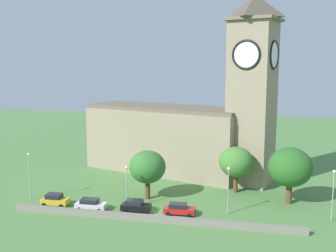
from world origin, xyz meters
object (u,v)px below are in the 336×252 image
car_yellow (55,200)px  tree_churchyard (236,162)px  car_black (136,206)px  church (187,126)px  tree_by_tower (147,167)px  streetlamp_west_end (29,169)px  tree_riverside_west (290,167)px  streetlamp_east_mid (333,187)px  car_white (91,204)px  car_red (179,209)px  streetlamp_west_mid (127,180)px  streetlamp_central (228,183)px

car_yellow → tree_churchyard: bearing=25.6°
car_yellow → car_black: 12.71m
church → tree_by_tower: bearing=-102.5°
tree_by_tower → streetlamp_west_end: bearing=-165.9°
car_yellow → tree_riverside_west: size_ratio=0.47×
streetlamp_east_mid → tree_churchyard: (-13.58, 10.01, 0.36)m
car_white → streetlamp_west_end: streetlamp_west_end is taller
car_red → tree_riverside_west: size_ratio=0.51×
streetlamp_west_mid → streetlamp_east_mid: bearing=2.5°
church → streetlamp_central: 22.69m
car_white → car_red: size_ratio=1.03×
car_yellow → tree_churchyard: (26.33, 12.64, 4.23)m
streetlamp_west_end → tree_riverside_west: bearing=10.1°
car_red → streetlamp_east_mid: streetlamp_east_mid is taller
streetlamp_west_mid → streetlamp_west_end: bearing=178.9°
streetlamp_central → streetlamp_east_mid: size_ratio=0.96×
car_white → streetlamp_east_mid: bearing=5.3°
tree_churchyard → car_black: bearing=-137.4°
car_white → tree_churchyard: tree_churchyard is taller
streetlamp_west_end → tree_riverside_west: 40.43m
car_black → streetlamp_central: size_ratio=0.62×
church → streetlamp_central: bearing=-64.9°
car_white → streetlamp_central: bearing=7.9°
streetlamp_west_mid → car_red: bearing=-6.6°
car_black → streetlamp_west_mid: 4.06m
streetlamp_east_mid → church: bearing=140.0°
church → tree_churchyard: 14.49m
streetlamp_central → streetlamp_east_mid: bearing=1.6°
church → tree_churchyard: church is taller
car_black → car_red: 6.37m
streetlamp_west_end → streetlamp_west_mid: bearing=-1.1°
car_yellow → streetlamp_central: streetlamp_central is taller
car_black → streetlamp_east_mid: 27.59m
car_yellow → car_white: bearing=-4.9°
streetlamp_west_end → streetlamp_west_mid: (16.07, -0.31, -0.64)m
church → streetlamp_west_end: 30.15m
tree_riverside_west → tree_churchyard: (-8.36, 3.85, -0.54)m
streetlamp_west_end → car_black: bearing=-5.1°
streetlamp_west_mid → tree_churchyard: bearing=36.3°
church → car_yellow: bearing=-126.3°
car_black → tree_churchyard: tree_churchyard is taller
streetlamp_central → tree_riverside_west: tree_riverside_west is taller
car_white → tree_riverside_west: 30.55m
streetlamp_east_mid → tree_by_tower: tree_by_tower is taller
car_white → streetlamp_central: 20.38m
streetlamp_central → streetlamp_east_mid: (14.07, 0.39, 0.17)m
tree_riverside_west → tree_churchyard: tree_riverside_west is taller
car_white → car_red: bearing=4.1°
car_white → streetlamp_west_mid: bearing=20.8°
car_yellow → car_black: bearing=0.4°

